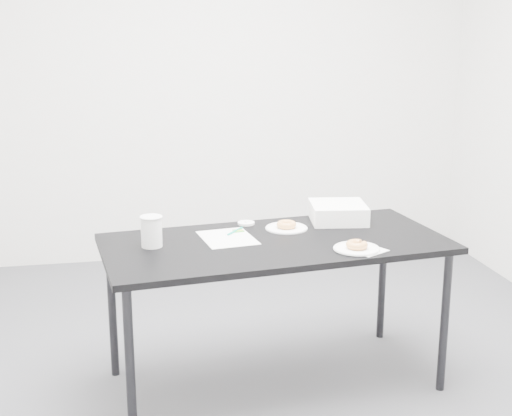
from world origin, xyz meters
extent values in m
plane|color=#49494E|center=(0.00, 0.00, 0.00)|extent=(4.00, 4.00, 0.00)
cube|color=white|center=(0.00, 2.00, 1.35)|extent=(4.00, 0.02, 2.70)
cube|color=black|center=(0.11, -0.04, 0.71)|extent=(1.67, 0.92, 0.03)
cylinder|color=black|center=(-0.58, -0.44, 0.35)|extent=(0.04, 0.04, 0.70)
cylinder|color=black|center=(-0.65, 0.18, 0.35)|extent=(0.04, 0.04, 0.70)
cylinder|color=black|center=(0.88, -0.27, 0.35)|extent=(0.04, 0.04, 0.70)
cylinder|color=black|center=(0.81, 0.35, 0.35)|extent=(0.04, 0.04, 0.70)
cube|color=white|center=(-0.10, 0.04, 0.73)|extent=(0.27, 0.33, 0.00)
cube|color=green|center=(-0.03, 0.14, 0.73)|extent=(0.05, 0.05, 0.00)
cylinder|color=#0D967B|center=(-0.05, 0.12, 0.73)|extent=(0.09, 0.11, 0.01)
cube|color=white|center=(0.48, -0.27, 0.73)|extent=(0.20, 0.20, 0.00)
cylinder|color=white|center=(0.44, -0.25, 0.73)|extent=(0.21, 0.21, 0.01)
torus|color=#E08847|center=(0.44, -0.25, 0.75)|extent=(0.13, 0.13, 0.03)
cylinder|color=white|center=(0.21, 0.14, 0.73)|extent=(0.21, 0.21, 0.01)
torus|color=#E08847|center=(0.21, 0.14, 0.75)|extent=(0.11, 0.11, 0.03)
cylinder|color=white|center=(-0.46, -0.03, 0.80)|extent=(0.09, 0.09, 0.14)
cylinder|color=white|center=(0.03, 0.26, 0.73)|extent=(0.09, 0.09, 0.01)
cube|color=white|center=(0.50, 0.23, 0.77)|extent=(0.31, 0.31, 0.09)
camera|label=1|loc=(-0.58, -3.15, 1.71)|focal=50.00mm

